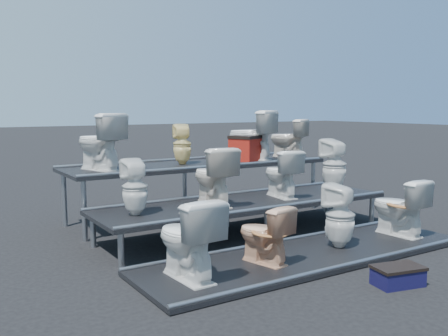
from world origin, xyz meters
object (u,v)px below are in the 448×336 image
toilet_6 (281,173)px  toilet_2 (340,215)px  toilet_5 (213,176)px  toilet_7 (334,165)px  toilet_1 (264,234)px  toilet_8 (99,142)px  toilet_0 (187,238)px  red_crate (247,149)px  step_stool (398,277)px  toilet_9 (182,144)px  toilet_11 (288,138)px  toilet_4 (135,187)px  toilet_10 (251,135)px  toilet_3 (399,207)px

toilet_6 → toilet_2: bearing=92.0°
toilet_5 → toilet_7: size_ratio=0.97×
toilet_1 → toilet_8: size_ratio=0.80×
toilet_0 → red_crate: bearing=-136.9°
toilet_7 → step_stool: 2.98m
toilet_1 → toilet_9: toilet_9 is taller
toilet_6 → toilet_11: bearing=-124.2°
toilet_8 → toilet_9: 1.31m
toilet_1 → toilet_6: (1.28, 1.30, 0.42)m
toilet_4 → toilet_8: toilet_8 is taller
toilet_11 → step_stool: toilet_11 is taller
toilet_8 → toilet_0: bearing=72.7°
toilet_5 → toilet_9: size_ratio=1.24×
toilet_11 → red_crate: (-0.94, -0.08, -0.15)m
step_stool → toilet_0: bearing=159.3°
toilet_9 → toilet_10: 1.30m
toilet_0 → toilet_1: bearing=177.6°
toilet_2 → toilet_0: bearing=-22.4°
step_stool → toilet_7: bearing=70.4°
toilet_3 → toilet_11: bearing=-98.4°
toilet_2 → red_crate: (0.40, 2.52, 0.59)m
toilet_9 → toilet_6: bearing=143.6°
toilet_4 → toilet_10: bearing=-148.4°
toilet_0 → step_stool: 2.10m
toilet_3 → red_crate: bearing=-77.7°
toilet_11 → toilet_6: bearing=24.8°
toilet_4 → toilet_8: bearing=-85.4°
toilet_8 → toilet_7: bearing=141.0°
toilet_9 → toilet_2: bearing=125.1°
toilet_0 → toilet_5: 1.73m
toilet_2 → toilet_11: size_ratio=1.16×
toilet_7 → toilet_9: (-1.94, 1.30, 0.31)m
toilet_0 → toilet_10: 3.77m
toilet_4 → toilet_11: size_ratio=1.01×
toilet_0 → toilet_4: toilet_4 is taller
toilet_10 → red_crate: size_ratio=1.62×
toilet_1 → toilet_4: toilet_4 is taller
toilet_1 → toilet_11: bearing=-145.9°
red_crate → step_stool: size_ratio=1.10×
toilet_8 → toilet_10: size_ratio=0.97×
toilet_5 → toilet_11: (2.33, 1.30, 0.35)m
toilet_0 → toilet_8: (0.01, 2.60, 0.79)m
toilet_7 → toilet_11: toilet_11 is taller
toilet_3 → toilet_9: bearing=-57.5°
toilet_10 → toilet_11: (0.80, 0.00, -0.08)m
toilet_4 → toilet_9: size_ratio=1.08×
toilet_11 → step_stool: 4.24m
toilet_5 → toilet_0: bearing=56.3°
toilet_6 → toilet_3: bearing=134.0°
toilet_5 → toilet_11: bearing=-144.7°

